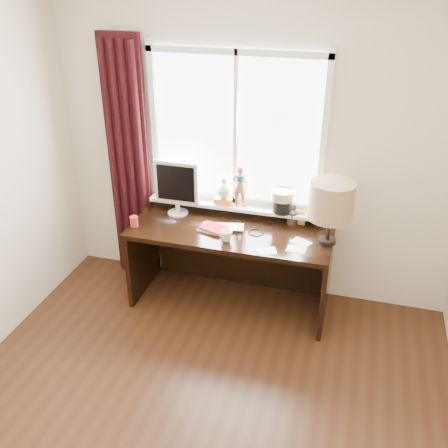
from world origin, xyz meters
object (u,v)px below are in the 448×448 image
(laptop, at_px, (225,227))
(table_lamp, at_px, (331,201))
(desk, at_px, (233,249))
(red_cup, at_px, (134,221))
(mug, at_px, (226,235))
(monitor, at_px, (177,185))

(laptop, height_order, table_lamp, table_lamp)
(desk, bearing_deg, red_cup, -161.63)
(mug, bearing_deg, table_lamp, 13.76)
(monitor, bearing_deg, laptop, -18.62)
(mug, distance_m, table_lamp, 0.87)
(red_cup, height_order, desk, red_cup)
(red_cup, height_order, table_lamp, table_lamp)
(laptop, height_order, desk, laptop)
(desk, distance_m, monitor, 0.75)
(laptop, relative_size, table_lamp, 0.63)
(desk, xyz_separation_m, table_lamp, (0.80, -0.10, 0.61))
(mug, relative_size, table_lamp, 0.18)
(red_cup, xyz_separation_m, monitor, (0.27, 0.32, 0.23))
(monitor, bearing_deg, mug, -32.53)
(mug, distance_m, red_cup, 0.82)
(laptop, relative_size, desk, 0.19)
(desk, relative_size, monitor, 3.47)
(laptop, xyz_separation_m, monitor, (-0.48, 0.16, 0.26))
(mug, height_order, monitor, monitor)
(red_cup, distance_m, table_lamp, 1.64)
(red_cup, bearing_deg, laptop, 12.34)
(red_cup, bearing_deg, mug, -1.66)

